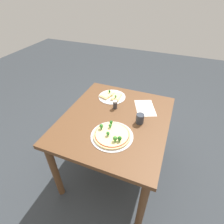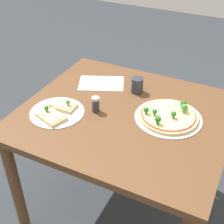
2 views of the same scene
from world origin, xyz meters
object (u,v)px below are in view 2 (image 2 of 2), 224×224
(pizza_tray_whole, at_px, (169,116))
(condiment_shaker, at_px, (96,104))
(drinking_cup, at_px, (137,85))
(dining_table, at_px, (124,129))
(pizza_tray_slice, at_px, (57,111))

(pizza_tray_whole, distance_m, condiment_shaker, 0.36)
(pizza_tray_whole, height_order, drinking_cup, drinking_cup)
(drinking_cup, distance_m, condiment_shaker, 0.29)
(pizza_tray_whole, distance_m, drinking_cup, 0.28)
(dining_table, bearing_deg, drinking_cup, 96.18)
(dining_table, distance_m, pizza_tray_slice, 0.36)
(pizza_tray_slice, bearing_deg, pizza_tray_whole, 21.81)
(dining_table, height_order, drinking_cup, drinking_cup)
(pizza_tray_whole, bearing_deg, dining_table, -166.14)
(pizza_tray_whole, relative_size, pizza_tray_slice, 1.20)
(condiment_shaker, bearing_deg, dining_table, 21.38)
(pizza_tray_slice, height_order, drinking_cup, drinking_cup)
(pizza_tray_whole, relative_size, condiment_shaker, 4.02)
(pizza_tray_whole, height_order, condiment_shaker, condiment_shaker)
(pizza_tray_slice, relative_size, condiment_shaker, 3.35)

